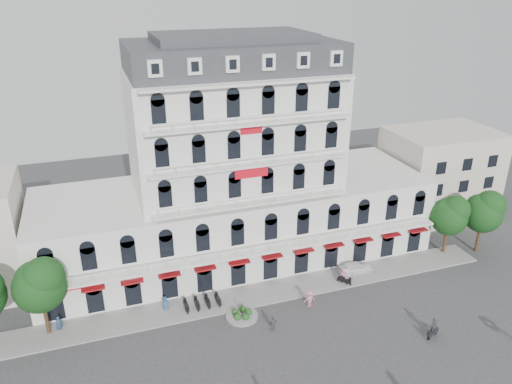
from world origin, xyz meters
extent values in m
plane|color=#38383A|center=(0.00, 0.00, 0.00)|extent=(120.00, 120.00, 0.00)
cube|color=gray|center=(0.00, 9.00, 0.08)|extent=(53.00, 4.00, 0.16)
cube|color=silver|center=(0.00, 18.00, 4.50)|extent=(45.00, 14.00, 9.00)
cube|color=silver|center=(0.00, 18.00, 15.50)|extent=(22.00, 12.00, 13.00)
cube|color=#2D3035|center=(0.00, 18.00, 23.50)|extent=(21.56, 11.76, 3.00)
cube|color=#2D3035|center=(0.00, 18.00, 25.40)|extent=(15.84, 8.64, 0.80)
cube|color=maroon|center=(0.00, 10.50, 3.50)|extent=(40.50, 1.00, 0.15)
cube|color=#B40B19|center=(0.00, 11.88, 13.00)|extent=(3.50, 0.10, 1.40)
cube|color=beige|center=(30.00, 20.00, 6.00)|extent=(14.00, 10.00, 12.00)
cylinder|color=gray|center=(-3.00, 6.00, 0.12)|extent=(3.20, 3.20, 0.24)
cylinder|color=black|center=(-3.00, 6.00, 0.90)|extent=(0.08, 0.08, 1.40)
sphere|color=#164318|center=(-2.30, 6.00, 0.45)|extent=(0.70, 0.70, 0.70)
sphere|color=#164318|center=(-2.78, 6.66, 0.45)|extent=(0.70, 0.70, 0.70)
sphere|color=#164318|center=(-3.56, 6.42, 0.45)|extent=(0.70, 0.70, 0.70)
sphere|color=#164318|center=(-3.57, 5.60, 0.45)|extent=(0.70, 0.70, 0.70)
sphere|color=#164318|center=(-2.80, 5.33, 0.45)|extent=(0.70, 0.70, 0.70)
cylinder|color=#382314|center=(-21.00, 9.50, 1.87)|extent=(0.36, 0.36, 3.74)
sphere|color=#123B17|center=(-21.00, 9.50, 5.27)|extent=(4.76, 4.76, 4.76)
sphere|color=#123B17|center=(-20.50, 9.20, 6.38)|extent=(3.74, 3.74, 3.74)
sphere|color=#123B17|center=(-21.40, 9.80, 5.95)|extent=(3.40, 3.40, 3.40)
cylinder|color=#382314|center=(24.00, 10.00, 1.72)|extent=(0.36, 0.36, 3.43)
sphere|color=#123B17|center=(24.00, 10.00, 4.84)|extent=(4.37, 4.37, 4.37)
sphere|color=#123B17|center=(24.50, 9.70, 5.85)|extent=(3.43, 3.43, 3.43)
sphere|color=#123B17|center=(23.60, 10.30, 5.46)|extent=(3.12, 3.12, 3.12)
cylinder|color=#382314|center=(28.00, 9.00, 1.83)|extent=(0.36, 0.36, 3.65)
sphere|color=#123B17|center=(28.00, 9.00, 5.15)|extent=(4.65, 4.65, 4.65)
sphere|color=#123B17|center=(28.50, 8.70, 6.23)|extent=(3.65, 3.65, 3.65)
sphere|color=#123B17|center=(27.60, 9.30, 5.81)|extent=(3.32, 3.32, 3.32)
imported|color=white|center=(11.62, 9.50, 0.68)|extent=(4.11, 1.93, 1.36)
cube|color=black|center=(12.96, -2.62, 0.55)|extent=(1.52, 0.89, 0.35)
torus|color=black|center=(12.45, -2.83, 0.28)|extent=(0.60, 0.34, 0.60)
torus|color=black|center=(13.47, -2.41, 0.28)|extent=(0.60, 0.34, 0.60)
imported|color=#5C5D64|center=(12.96, -2.62, 1.34)|extent=(1.13, 0.80, 1.79)
cube|color=black|center=(9.27, 7.82, 0.55)|extent=(1.22, 1.38, 0.35)
torus|color=black|center=(9.61, 7.39, 0.28)|extent=(0.47, 0.54, 0.60)
torus|color=black|center=(8.92, 8.24, 0.28)|extent=(0.47, 0.54, 0.60)
imported|color=pink|center=(9.27, 7.82, 1.22)|extent=(1.08, 1.14, 1.55)
imported|color=#2B5281|center=(-9.96, 9.50, 0.82)|extent=(0.82, 0.55, 1.63)
imported|color=#56575E|center=(-0.85, 3.05, 0.81)|extent=(1.00, 0.54, 1.63)
imported|color=pink|center=(4.01, 5.40, 0.95)|extent=(1.25, 0.74, 1.90)
imported|color=navy|center=(-20.00, 9.50, 0.85)|extent=(0.73, 0.60, 1.71)
camera|label=1|loc=(-14.73, -32.63, 31.13)|focal=35.00mm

